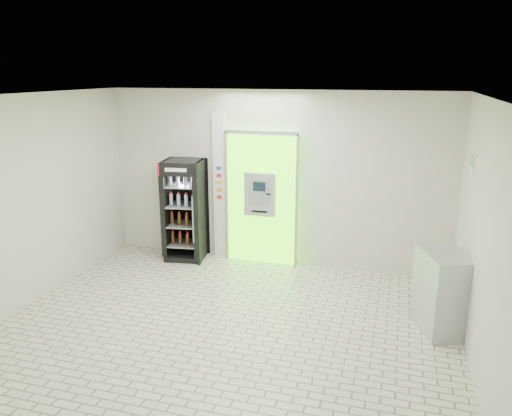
% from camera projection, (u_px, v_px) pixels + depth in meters
% --- Properties ---
extents(ground, '(6.00, 6.00, 0.00)m').
position_uv_depth(ground, '(227.00, 325.00, 6.68)').
color(ground, beige).
rests_on(ground, ground).
extents(room_shell, '(6.00, 6.00, 6.00)m').
position_uv_depth(room_shell, '(225.00, 192.00, 6.19)').
color(room_shell, beige).
rests_on(room_shell, ground).
extents(atm_assembly, '(1.30, 0.24, 2.33)m').
position_uv_depth(atm_assembly, '(262.00, 197.00, 8.65)').
color(atm_assembly, '#57FD0C').
rests_on(atm_assembly, ground).
extents(pillar, '(0.22, 0.11, 2.60)m').
position_uv_depth(pillar, '(220.00, 187.00, 8.86)').
color(pillar, silver).
rests_on(pillar, ground).
extents(beverage_cooler, '(0.76, 0.71, 1.80)m').
position_uv_depth(beverage_cooler, '(185.00, 212.00, 8.90)').
color(beverage_cooler, black).
rests_on(beverage_cooler, ground).
extents(steel_cabinet, '(0.79, 0.93, 1.07)m').
position_uv_depth(steel_cabinet, '(443.00, 292.00, 6.44)').
color(steel_cabinet, '#ADB0B5').
rests_on(steel_cabinet, ground).
extents(exit_sign, '(0.02, 0.22, 0.26)m').
position_uv_depth(exit_sign, '(473.00, 162.00, 6.60)').
color(exit_sign, white).
rests_on(exit_sign, room_shell).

